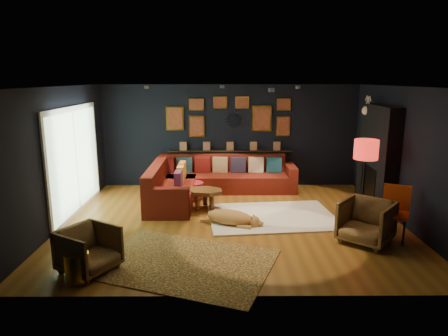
{
  "coord_description": "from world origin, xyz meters",
  "views": [
    {
      "loc": [
        -0.21,
        -7.41,
        2.75
      ],
      "look_at": [
        -0.17,
        0.3,
        1.01
      ],
      "focal_mm": 32.0,
      "sensor_mm": 36.0,
      "label": 1
    }
  ],
  "objects_px": {
    "sectional": "(205,182)",
    "pouf": "(192,190)",
    "armchair_right": "(366,220)",
    "coffee_table": "(205,193)",
    "orange_chair": "(396,208)",
    "armchair_left": "(89,248)",
    "dog": "(230,214)",
    "floor_lamp": "(366,153)",
    "gold_stool": "(77,267)"
  },
  "relations": [
    {
      "from": "sectional",
      "to": "armchair_right",
      "type": "distance_m",
      "value": 4.02
    },
    {
      "from": "dog",
      "to": "floor_lamp",
      "type": "bearing_deg",
      "value": 24.34
    },
    {
      "from": "coffee_table",
      "to": "armchair_left",
      "type": "distance_m",
      "value": 3.21
    },
    {
      "from": "orange_chair",
      "to": "sectional",
      "type": "bearing_deg",
      "value": 168.37
    },
    {
      "from": "coffee_table",
      "to": "floor_lamp",
      "type": "bearing_deg",
      "value": -14.7
    },
    {
      "from": "sectional",
      "to": "orange_chair",
      "type": "xyz_separation_m",
      "value": [
        3.4,
        -2.68,
        0.24
      ]
    },
    {
      "from": "sectional",
      "to": "orange_chair",
      "type": "distance_m",
      "value": 4.34
    },
    {
      "from": "armchair_right",
      "to": "dog",
      "type": "xyz_separation_m",
      "value": [
        -2.3,
        0.83,
        -0.19
      ]
    },
    {
      "from": "gold_stool",
      "to": "orange_chair",
      "type": "distance_m",
      "value": 5.21
    },
    {
      "from": "pouf",
      "to": "armchair_left",
      "type": "relative_size",
      "value": 0.76
    },
    {
      "from": "floor_lamp",
      "to": "gold_stool",
      "type": "bearing_deg",
      "value": -153.92
    },
    {
      "from": "sectional",
      "to": "coffee_table",
      "type": "height_order",
      "value": "sectional"
    },
    {
      "from": "gold_stool",
      "to": "dog",
      "type": "distance_m",
      "value": 3.03
    },
    {
      "from": "coffee_table",
      "to": "armchair_left",
      "type": "bearing_deg",
      "value": -119.0
    },
    {
      "from": "orange_chair",
      "to": "pouf",
      "type": "bearing_deg",
      "value": 173.95
    },
    {
      "from": "orange_chair",
      "to": "floor_lamp",
      "type": "relative_size",
      "value": 0.58
    },
    {
      "from": "sectional",
      "to": "armchair_right",
      "type": "relative_size",
      "value": 4.2
    },
    {
      "from": "armchair_left",
      "to": "dog",
      "type": "distance_m",
      "value": 2.78
    },
    {
      "from": "pouf",
      "to": "dog",
      "type": "distance_m",
      "value": 1.9
    },
    {
      "from": "armchair_right",
      "to": "floor_lamp",
      "type": "xyz_separation_m",
      "value": [
        0.26,
        0.98,
        0.96
      ]
    },
    {
      "from": "gold_stool",
      "to": "dog",
      "type": "relative_size",
      "value": 0.33
    },
    {
      "from": "armchair_left",
      "to": "coffee_table",
      "type": "bearing_deg",
      "value": 2.35
    },
    {
      "from": "gold_stool",
      "to": "coffee_table",
      "type": "bearing_deg",
      "value": 62.4
    },
    {
      "from": "armchair_right",
      "to": "floor_lamp",
      "type": "height_order",
      "value": "floor_lamp"
    },
    {
      "from": "sectional",
      "to": "dog",
      "type": "xyz_separation_m",
      "value": [
        0.55,
        -2.01,
        -0.11
      ]
    },
    {
      "from": "armchair_right",
      "to": "floor_lamp",
      "type": "bearing_deg",
      "value": 114.95
    },
    {
      "from": "pouf",
      "to": "dog",
      "type": "xyz_separation_m",
      "value": [
        0.85,
        -1.7,
        -0.0
      ]
    },
    {
      "from": "armchair_left",
      "to": "floor_lamp",
      "type": "xyz_separation_m",
      "value": [
        4.63,
        2.0,
        1.0
      ]
    },
    {
      "from": "armchair_left",
      "to": "dog",
      "type": "relative_size",
      "value": 0.58
    },
    {
      "from": "pouf",
      "to": "floor_lamp",
      "type": "bearing_deg",
      "value": -24.43
    },
    {
      "from": "coffee_table",
      "to": "orange_chair",
      "type": "relative_size",
      "value": 0.96
    },
    {
      "from": "armchair_right",
      "to": "sectional",
      "type": "bearing_deg",
      "value": 175.16
    },
    {
      "from": "coffee_table",
      "to": "armchair_right",
      "type": "height_order",
      "value": "armchair_right"
    },
    {
      "from": "orange_chair",
      "to": "floor_lamp",
      "type": "bearing_deg",
      "value": 135.86
    },
    {
      "from": "armchair_left",
      "to": "floor_lamp",
      "type": "distance_m",
      "value": 5.14
    },
    {
      "from": "coffee_table",
      "to": "orange_chair",
      "type": "bearing_deg",
      "value": -25.82
    },
    {
      "from": "coffee_table",
      "to": "floor_lamp",
      "type": "distance_m",
      "value": 3.34
    },
    {
      "from": "coffee_table",
      "to": "armchair_right",
      "type": "relative_size",
      "value": 1.12
    },
    {
      "from": "sectional",
      "to": "armchair_left",
      "type": "height_order",
      "value": "sectional"
    },
    {
      "from": "orange_chair",
      "to": "coffee_table",
      "type": "bearing_deg",
      "value": -179.23
    },
    {
      "from": "floor_lamp",
      "to": "dog",
      "type": "distance_m",
      "value": 2.82
    },
    {
      "from": "sectional",
      "to": "pouf",
      "type": "xyz_separation_m",
      "value": [
        -0.3,
        -0.31,
        -0.11
      ]
    },
    {
      "from": "armchair_right",
      "to": "coffee_table",
      "type": "bearing_deg",
      "value": -172.39
    },
    {
      "from": "sectional",
      "to": "pouf",
      "type": "bearing_deg",
      "value": -134.05
    },
    {
      "from": "coffee_table",
      "to": "pouf",
      "type": "height_order",
      "value": "coffee_table"
    },
    {
      "from": "sectional",
      "to": "gold_stool",
      "type": "xyz_separation_m",
      "value": [
        -1.59,
        -4.16,
        -0.12
      ]
    },
    {
      "from": "armchair_left",
      "to": "dog",
      "type": "bearing_deg",
      "value": -16.83
    },
    {
      "from": "coffee_table",
      "to": "orange_chair",
      "type": "distance_m",
      "value": 3.74
    },
    {
      "from": "orange_chair",
      "to": "dog",
      "type": "relative_size",
      "value": 0.75
    },
    {
      "from": "pouf",
      "to": "orange_chair",
      "type": "relative_size",
      "value": 0.58
    }
  ]
}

